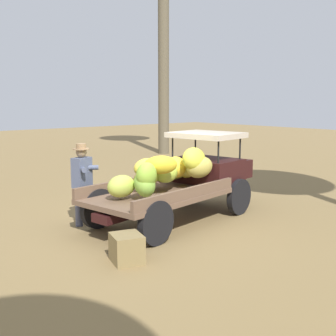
# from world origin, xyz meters

# --- Properties ---
(ground_plane) EXTENTS (60.00, 60.00, 0.00)m
(ground_plane) POSITION_xyz_m (0.00, 0.00, 0.00)
(ground_plane) COLOR olive
(truck) EXTENTS (4.61, 2.30, 1.85)m
(truck) POSITION_xyz_m (0.71, -0.04, 0.93)
(truck) COLOR black
(truck) RESTS_ON ground
(farmer) EXTENTS (0.55, 0.52, 1.71)m
(farmer) POSITION_xyz_m (-1.21, 0.91, 0.97)
(farmer) COLOR #4C5067
(farmer) RESTS_ON ground
(wooden_crate) EXTENTS (0.60, 0.63, 0.46)m
(wooden_crate) POSITION_xyz_m (-1.74, -1.42, 0.23)
(wooden_crate) COLOR olive
(wooden_crate) RESTS_ON ground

